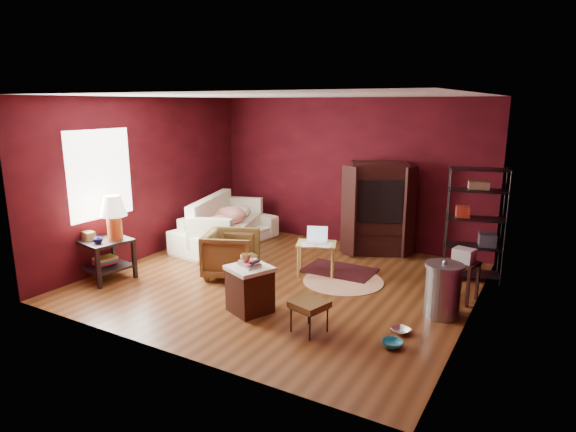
# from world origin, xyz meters

# --- Properties ---
(room) EXTENTS (5.54, 5.04, 2.84)m
(room) POSITION_xyz_m (-0.04, -0.01, 1.40)
(room) COLOR brown
(room) RESTS_ON ground
(sofa) EXTENTS (0.93, 2.26, 0.86)m
(sofa) POSITION_xyz_m (-1.90, 1.12, 0.43)
(sofa) COLOR white
(sofa) RESTS_ON ground
(armchair) EXTENTS (0.98, 1.00, 0.81)m
(armchair) POSITION_xyz_m (-0.81, -0.18, 0.40)
(armchair) COLOR black
(armchair) RESTS_ON ground
(pet_bowl_steel) EXTENTS (0.23, 0.14, 0.23)m
(pet_bowl_steel) POSITION_xyz_m (2.12, -0.77, 0.11)
(pet_bowl_steel) COLOR silver
(pet_bowl_steel) RESTS_ON ground
(pet_bowl_turquoise) EXTENTS (0.25, 0.15, 0.24)m
(pet_bowl_turquoise) POSITION_xyz_m (2.14, -1.15, 0.12)
(pet_bowl_turquoise) COLOR #28A5BC
(pet_bowl_turquoise) RESTS_ON ground
(vase) EXTENTS (0.18, 0.19, 0.14)m
(vase) POSITION_xyz_m (-2.35, -1.44, 0.71)
(vase) COLOR #0E1147
(vase) RESTS_ON side_table
(mug) EXTENTS (0.14, 0.12, 0.13)m
(mug) POSITION_xyz_m (0.16, -1.18, 0.76)
(mug) COLOR #D7BE69
(mug) RESTS_ON hamper
(side_table) EXTENTS (0.78, 0.78, 1.33)m
(side_table) POSITION_xyz_m (-2.36, -1.21, 0.80)
(side_table) COLOR black
(side_table) RESTS_ON ground
(sofa_cushions) EXTENTS (1.40, 2.23, 0.87)m
(sofa_cushions) POSITION_xyz_m (-1.89, 1.07, 0.43)
(sofa_cushions) COLOR white
(sofa_cushions) RESTS_ON sofa
(hamper) EXTENTS (0.67, 0.67, 0.72)m
(hamper) POSITION_xyz_m (0.20, -1.15, 0.32)
(hamper) COLOR #471F10
(hamper) RESTS_ON ground
(footstool) EXTENTS (0.48, 0.48, 0.40)m
(footstool) POSITION_xyz_m (1.15, -1.29, 0.34)
(footstool) COLOR black
(footstool) RESTS_ON ground
(rug_round) EXTENTS (1.64, 1.64, 0.01)m
(rug_round) POSITION_xyz_m (0.83, 0.48, 0.01)
(rug_round) COLOR beige
(rug_round) RESTS_ON ground
(rug_oriental) EXTENTS (1.15, 0.78, 0.01)m
(rug_oriental) POSITION_xyz_m (0.59, 0.88, 0.02)
(rug_oriental) COLOR #4C1419
(rug_oriental) RESTS_ON ground
(laptop_desk) EXTENTS (0.73, 0.64, 0.76)m
(laptop_desk) POSITION_xyz_m (0.32, 0.55, 0.47)
(laptop_desk) COLOR #DFD566
(laptop_desk) RESTS_ON ground
(tv_armoire) EXTENTS (1.20, 1.01, 1.68)m
(tv_armoire) POSITION_xyz_m (0.78, 2.10, 0.88)
(tv_armoire) COLOR black
(tv_armoire) RESTS_ON ground
(wire_shelving) EXTENTS (0.92, 0.57, 1.75)m
(wire_shelving) POSITION_xyz_m (2.53, 1.57, 0.96)
(wire_shelving) COLOR black
(wire_shelving) RESTS_ON ground
(small_stand) EXTENTS (0.45, 0.45, 0.76)m
(small_stand) POSITION_xyz_m (2.55, 0.61, 0.56)
(small_stand) COLOR black
(small_stand) RESTS_ON ground
(trash_can) EXTENTS (0.63, 0.63, 0.76)m
(trash_can) POSITION_xyz_m (2.43, -0.03, 0.36)
(trash_can) COLOR #98999F
(trash_can) RESTS_ON ground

